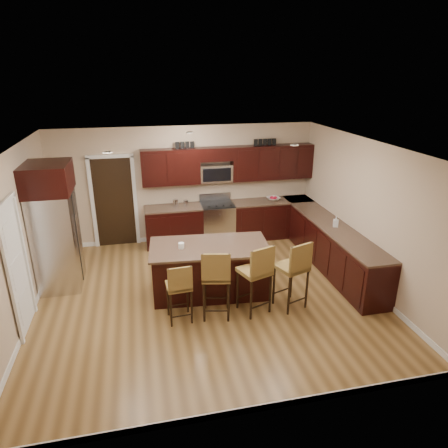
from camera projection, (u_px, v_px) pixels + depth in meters
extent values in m
plane|color=olive|center=(208.00, 295.00, 7.27)|extent=(6.00, 6.00, 0.00)
plane|color=silver|center=(205.00, 147.00, 6.30)|extent=(6.00, 6.00, 0.00)
plane|color=#C3AA8C|center=(186.00, 185.00, 9.29)|extent=(6.00, 0.00, 6.00)
plane|color=#C3AA8C|center=(16.00, 242.00, 6.18)|extent=(0.00, 5.50, 5.50)
plane|color=#C3AA8C|center=(366.00, 214.00, 7.39)|extent=(0.00, 5.50, 5.50)
cube|color=black|center=(174.00, 227.00, 9.28)|extent=(1.30, 0.60, 0.88)
cube|color=black|center=(271.00, 219.00, 9.75)|extent=(1.94, 0.60, 0.88)
cube|color=black|center=(334.00, 250.00, 8.09)|extent=(0.60, 3.35, 0.88)
cube|color=brown|center=(173.00, 208.00, 9.11)|extent=(1.30, 0.63, 0.04)
cube|color=brown|center=(272.00, 201.00, 9.59)|extent=(1.94, 0.63, 0.04)
cube|color=brown|center=(336.00, 228.00, 7.92)|extent=(0.63, 3.35, 0.04)
cube|color=black|center=(171.00, 167.00, 8.90)|extent=(1.30, 0.33, 0.80)
cube|color=black|center=(272.00, 162.00, 9.38)|extent=(1.94, 0.33, 0.80)
cube|color=black|center=(216.00, 154.00, 9.02)|extent=(0.76, 0.33, 0.30)
cube|color=silver|center=(217.00, 223.00, 9.48)|extent=(0.76, 0.64, 0.90)
cube|color=black|center=(217.00, 204.00, 9.31)|extent=(0.76, 0.60, 0.03)
cube|color=black|center=(220.00, 227.00, 9.21)|extent=(0.65, 0.01, 0.45)
cube|color=silver|center=(215.00, 197.00, 9.52)|extent=(0.76, 0.05, 0.18)
cube|color=silver|center=(216.00, 173.00, 9.20)|extent=(0.76, 0.31, 0.40)
cube|color=black|center=(114.00, 203.00, 9.06)|extent=(0.85, 0.03, 2.06)
cube|color=white|center=(17.00, 269.00, 6.03)|extent=(0.03, 0.80, 2.04)
cube|color=black|center=(210.00, 270.00, 7.27)|extent=(2.09, 1.18, 0.88)
cube|color=brown|center=(209.00, 247.00, 7.10)|extent=(2.20, 1.28, 0.04)
cube|color=black|center=(210.00, 289.00, 7.41)|extent=(2.01, 1.09, 0.09)
cube|color=olive|center=(179.00, 286.00, 6.36)|extent=(0.41, 0.41, 0.06)
cube|color=olive|center=(180.00, 280.00, 6.13)|extent=(0.39, 0.06, 0.41)
cylinder|color=black|center=(170.00, 310.00, 6.30)|extent=(0.03, 0.03, 0.60)
cylinder|color=black|center=(191.00, 308.00, 6.36)|extent=(0.03, 0.03, 0.60)
cylinder|color=black|center=(168.00, 299.00, 6.60)|extent=(0.03, 0.03, 0.60)
cylinder|color=black|center=(188.00, 297.00, 6.66)|extent=(0.03, 0.03, 0.60)
cube|color=olive|center=(216.00, 276.00, 6.44)|extent=(0.54, 0.54, 0.06)
cube|color=olive|center=(216.00, 268.00, 6.17)|extent=(0.45, 0.13, 0.49)
cylinder|color=black|center=(207.00, 304.00, 6.37)|extent=(0.04, 0.04, 0.70)
cylinder|color=black|center=(230.00, 301.00, 6.44)|extent=(0.04, 0.04, 0.70)
cylinder|color=black|center=(203.00, 292.00, 6.72)|extent=(0.04, 0.04, 0.70)
cylinder|color=black|center=(225.00, 289.00, 6.80)|extent=(0.04, 0.04, 0.70)
cube|color=olive|center=(254.00, 271.00, 6.57)|extent=(0.59, 0.59, 0.07)
cube|color=olive|center=(263.00, 263.00, 6.32)|extent=(0.45, 0.20, 0.49)
cylinder|color=black|center=(246.00, 299.00, 6.49)|extent=(0.04, 0.04, 0.71)
cylinder|color=black|center=(269.00, 296.00, 6.57)|extent=(0.04, 0.04, 0.71)
cylinder|color=black|center=(239.00, 287.00, 6.85)|extent=(0.04, 0.04, 0.71)
cylinder|color=black|center=(261.00, 285.00, 6.93)|extent=(0.04, 0.04, 0.71)
cube|color=silver|center=(57.00, 240.00, 7.33)|extent=(0.72, 0.92, 1.83)
cube|color=black|center=(78.00, 239.00, 7.40)|extent=(0.01, 0.02, 1.74)
cylinder|color=silver|center=(78.00, 236.00, 7.30)|extent=(0.02, 0.02, 0.81)
cylinder|color=silver|center=(79.00, 232.00, 7.45)|extent=(0.02, 0.02, 0.81)
cube|color=black|center=(47.00, 178.00, 6.91)|extent=(0.78, 0.98, 0.52)
cube|color=brown|center=(200.00, 258.00, 8.70)|extent=(1.02, 0.84, 0.01)
imported|color=silver|center=(273.00, 199.00, 9.57)|extent=(0.37, 0.37, 0.08)
imported|color=#B2B2B2|center=(336.00, 222.00, 7.93)|extent=(0.13, 0.13, 0.22)
cylinder|color=silver|center=(175.00, 203.00, 9.08)|extent=(0.12, 0.12, 0.18)
cylinder|color=silver|center=(186.00, 203.00, 9.14)|extent=(0.11, 0.11, 0.15)
cylinder|color=white|center=(181.00, 246.00, 6.98)|extent=(0.10, 0.10, 0.10)
cube|color=olive|center=(291.00, 267.00, 6.70)|extent=(0.59, 0.59, 0.07)
cube|color=olive|center=(301.00, 259.00, 6.45)|extent=(0.45, 0.20, 0.49)
cylinder|color=black|center=(283.00, 295.00, 6.62)|extent=(0.04, 0.04, 0.71)
cylinder|color=black|center=(305.00, 292.00, 6.70)|extent=(0.04, 0.04, 0.71)
cylinder|color=black|center=(275.00, 283.00, 6.98)|extent=(0.04, 0.04, 0.71)
cylinder|color=black|center=(297.00, 281.00, 7.06)|extent=(0.04, 0.04, 0.71)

